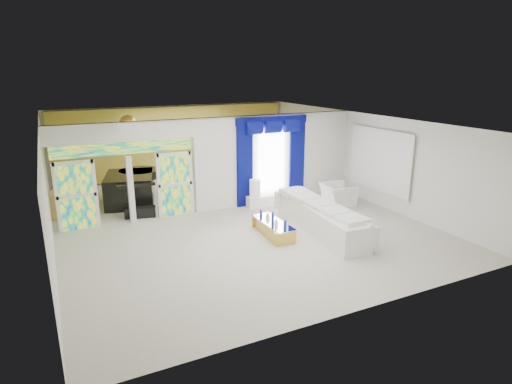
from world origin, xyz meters
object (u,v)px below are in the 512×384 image
white_sofa (320,218)px  armchair (337,195)px  console_table (263,201)px  grand_piano (130,189)px  coffee_table (273,229)px

white_sofa → armchair: white_sofa is taller
white_sofa → console_table: white_sofa is taller
white_sofa → grand_piano: bearing=135.6°
armchair → grand_piano: (-6.27, 3.28, 0.15)m
white_sofa → grand_piano: size_ratio=1.94×
white_sofa → armchair: 2.61m
console_table → grand_piano: size_ratio=0.55×
grand_piano → white_sofa: bearing=-35.1°
coffee_table → white_sofa: bearing=-12.5°
console_table → coffee_table: bearing=-110.9°
console_table → armchair: bearing=-22.4°
white_sofa → grand_piano: 6.67m
armchair → grand_piano: 7.07m
coffee_table → console_table: size_ratio=1.48×
white_sofa → console_table: 2.77m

